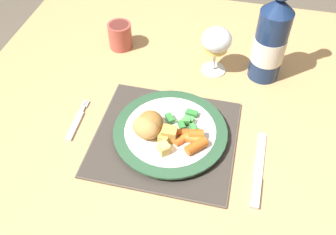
# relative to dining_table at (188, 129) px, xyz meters

# --- Properties ---
(dining_table) EXTENTS (1.13, 1.02, 0.74)m
(dining_table) POSITION_rel_dining_table_xyz_m (0.00, 0.00, 0.00)
(dining_table) COLOR tan
(dining_table) RESTS_ON ground
(placemat) EXTENTS (0.32, 0.29, 0.01)m
(placemat) POSITION_rel_dining_table_xyz_m (-0.03, -0.12, 0.09)
(placemat) COLOR brown
(placemat) RESTS_ON dining_table
(dinner_plate) EXTENTS (0.26, 0.26, 0.02)m
(dinner_plate) POSITION_rel_dining_table_xyz_m (-0.02, -0.11, 0.11)
(dinner_plate) COLOR white
(dinner_plate) RESTS_ON placemat
(breaded_croquettes) EXTENTS (0.08, 0.09, 0.05)m
(breaded_croquettes) POSITION_rel_dining_table_xyz_m (-0.07, -0.13, 0.14)
(breaded_croquettes) COLOR #B77F3D
(breaded_croquettes) RESTS_ON dinner_plate
(green_beans_pile) EXTENTS (0.09, 0.07, 0.02)m
(green_beans_pile) POSITION_rel_dining_table_xyz_m (0.01, -0.09, 0.13)
(green_beans_pile) COLOR #338438
(green_beans_pile) RESTS_ON dinner_plate
(glazed_carrots) EXTENTS (0.08, 0.07, 0.02)m
(glazed_carrots) POSITION_rel_dining_table_xyz_m (0.03, -0.14, 0.13)
(glazed_carrots) COLOR orange
(glazed_carrots) RESTS_ON dinner_plate
(fork) EXTENTS (0.02, 0.13, 0.01)m
(fork) POSITION_rel_dining_table_xyz_m (-0.25, -0.12, 0.09)
(fork) COLOR silver
(fork) RESTS_ON dining_table
(table_knife) EXTENTS (0.02, 0.20, 0.01)m
(table_knife) POSITION_rel_dining_table_xyz_m (0.18, -0.17, 0.09)
(table_knife) COLOR silver
(table_knife) RESTS_ON dining_table
(wine_glass) EXTENTS (0.08, 0.08, 0.13)m
(wine_glass) POSITION_rel_dining_table_xyz_m (0.04, 0.14, 0.18)
(wine_glass) COLOR silver
(wine_glass) RESTS_ON dining_table
(bottle) EXTENTS (0.08, 0.08, 0.31)m
(bottle) POSITION_rel_dining_table_xyz_m (0.17, 0.15, 0.20)
(bottle) COLOR navy
(bottle) RESTS_ON dining_table
(roast_potatoes) EXTENTS (0.04, 0.07, 0.03)m
(roast_potatoes) POSITION_rel_dining_table_xyz_m (-0.02, -0.15, 0.13)
(roast_potatoes) COLOR gold
(roast_potatoes) RESTS_ON dinner_plate
(drinking_cup) EXTENTS (0.07, 0.07, 0.07)m
(drinking_cup) POSITION_rel_dining_table_xyz_m (-0.24, 0.19, 0.13)
(drinking_cup) COLOR #B24C42
(drinking_cup) RESTS_ON dining_table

